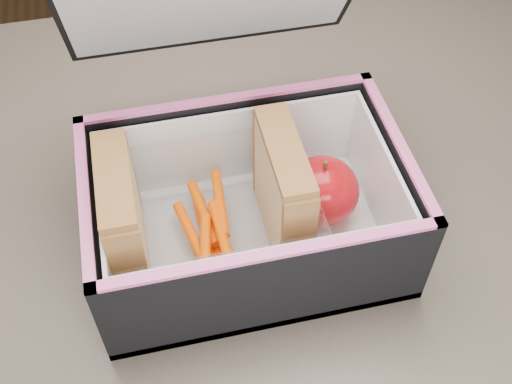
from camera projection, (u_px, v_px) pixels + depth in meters
kitchen_table at (276, 266)px, 0.72m from camera, size 1.20×0.80×0.75m
lunch_bag at (247, 200)px, 0.59m from camera, size 0.29×0.28×0.27m
plastic_tub at (206, 220)px, 0.58m from camera, size 0.19×0.14×0.08m
sandwich_left at (124, 219)px, 0.56m from camera, size 0.03×0.11×0.12m
sandwich_right at (283, 191)px, 0.58m from camera, size 0.03×0.11×0.12m
carrot_sticks at (210, 233)px, 0.60m from camera, size 0.05×0.13×0.03m
paper_napkin at (322, 216)px, 0.63m from camera, size 0.09×0.09×0.01m
red_apple at (322, 191)px, 0.60m from camera, size 0.07×0.07×0.08m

